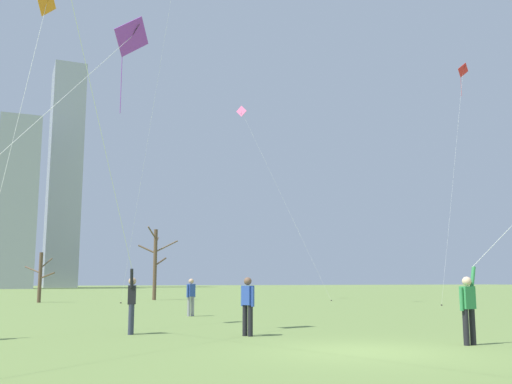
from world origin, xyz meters
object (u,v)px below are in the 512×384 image
(distant_kite_low_near_trees_red, at_px, (462,84))
(bare_tree_center, at_px, (40,276))
(kite_flyer_far_back_yellow, at_px, (109,199))
(bare_tree_leftmost, at_px, (155,261))
(bystander_far_off_by_trees, at_px, (191,295))
(bystander_strolling_midfield, at_px, (248,303))
(distant_kite_drifting_right_pink, at_px, (248,126))

(distant_kite_low_near_trees_red, relative_size, bare_tree_center, 5.08)
(kite_flyer_far_back_yellow, relative_size, bare_tree_leftmost, 2.63)
(kite_flyer_far_back_yellow, relative_size, distant_kite_low_near_trees_red, 0.86)
(distant_kite_low_near_trees_red, height_order, bare_tree_leftmost, distant_kite_low_near_trees_red)
(bare_tree_leftmost, bearing_deg, bare_tree_center, -164.80)
(bare_tree_center, bearing_deg, bare_tree_leftmost, 15.20)
(bare_tree_leftmost, bearing_deg, bystander_far_off_by_trees, -99.48)
(bystander_strolling_midfield, bearing_deg, bare_tree_leftmost, 81.13)
(bystander_far_off_by_trees, relative_size, distant_kite_drifting_right_pink, 0.10)
(distant_kite_low_near_trees_red, bearing_deg, kite_flyer_far_back_yellow, -148.20)
(bystander_strolling_midfield, bearing_deg, distant_kite_drifting_right_pink, 67.57)
(distant_kite_low_near_trees_red, distance_m, bare_tree_center, 34.32)
(bare_tree_leftmost, distance_m, bare_tree_center, 9.35)
(bystander_far_off_by_trees, relative_size, distant_kite_low_near_trees_red, 0.09)
(bystander_far_off_by_trees, height_order, distant_kite_low_near_trees_red, distant_kite_low_near_trees_red)
(bystander_far_off_by_trees, xyz_separation_m, bare_tree_center, (-5.19, 20.05, 0.95))
(kite_flyer_far_back_yellow, bearing_deg, bystander_far_off_by_trees, 62.15)
(bystander_far_off_by_trees, height_order, bare_tree_center, bare_tree_center)
(kite_flyer_far_back_yellow, xyz_separation_m, distant_kite_drifting_right_pink, (15.97, 29.43, 11.02))
(bare_tree_center, bearing_deg, bystander_strolling_midfield, -82.41)
(kite_flyer_far_back_yellow, xyz_separation_m, bystander_strolling_midfield, (3.96, 0.32, -2.68))
(bare_tree_leftmost, bearing_deg, kite_flyer_far_back_yellow, -105.48)
(bystander_far_off_by_trees, relative_size, bare_tree_leftmost, 0.27)
(bystander_far_off_by_trees, bearing_deg, bare_tree_leftmost, 80.52)
(bystander_strolling_midfield, distance_m, bare_tree_leftmost, 32.48)
(bare_tree_leftmost, bearing_deg, bystander_strolling_midfield, -98.87)
(bystander_strolling_midfield, bearing_deg, bare_tree_center, 97.59)
(distant_kite_drifting_right_pink, distance_m, bare_tree_leftmost, 13.76)
(distant_kite_drifting_right_pink, distance_m, distant_kite_low_near_trees_red, 17.33)
(bystander_far_off_by_trees, height_order, distant_kite_drifting_right_pink, distant_kite_drifting_right_pink)
(kite_flyer_far_back_yellow, xyz_separation_m, bare_tree_leftmost, (8.96, 32.33, -0.45))
(kite_flyer_far_back_yellow, relative_size, bare_tree_center, 4.37)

